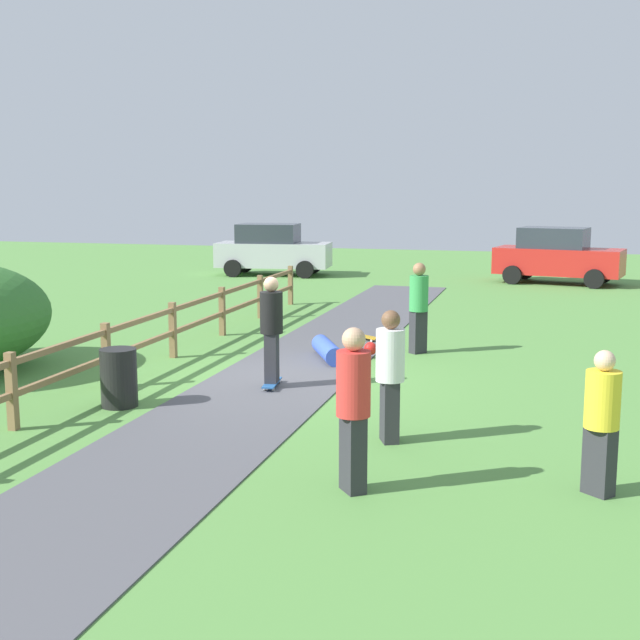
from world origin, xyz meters
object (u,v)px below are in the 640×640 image
skater_fallen (331,350)px  bystander_green (419,303)px  skateboard_loose (365,337)px  bystander_red (353,401)px  parked_car_silver (272,250)px  bystander_yellow (602,416)px  skater_riding (271,326)px  parked_car_red (557,256)px  bystander_white (390,370)px  trash_bin (119,378)px

skater_fallen → bystander_green: 2.07m
skater_fallen → skateboard_loose: 2.20m
bystander_red → parked_car_silver: parked_car_silver is taller
bystander_yellow → bystander_red: (-2.63, -0.63, 0.14)m
skateboard_loose → skater_fallen: bearing=-95.2°
skater_fallen → parked_car_silver: bearing=112.8°
skater_riding → parked_car_red: size_ratio=0.42×
bystander_white → bystander_yellow: bearing=-26.4°
skateboard_loose → parked_car_silver: (-6.27, 12.23, 0.87)m
skater_fallen → bystander_yellow: bearing=-52.9°
skater_riding → parked_car_silver: size_ratio=0.43×
skateboard_loose → bystander_green: size_ratio=0.42×
bystander_green → parked_car_red: size_ratio=0.41×
bystander_red → trash_bin: bearing=149.0°
bystander_yellow → bystander_white: 2.88m
trash_bin → skater_riding: skater_riding is taller
bystander_green → skater_riding: bearing=-117.8°
bystander_yellow → parked_car_silver: bearing=117.5°
bystander_red → parked_car_silver: 22.70m
skateboard_loose → bystander_red: bearing=-78.5°
skateboard_loose → parked_car_silver: parked_car_silver is taller
trash_bin → bystander_red: size_ratio=0.49×
bystander_green → bystander_red: bearing=-86.3°
skater_fallen → bystander_red: (2.03, -6.79, 0.83)m
skateboard_loose → bystander_red: 9.21m
skateboard_loose → bystander_green: bystander_green is taller
skateboard_loose → bystander_white: bearing=-75.1°
trash_bin → bystander_green: bystander_green is taller
bystander_green → parked_car_red: 13.57m
bystander_red → parked_car_silver: bearing=110.9°
bystander_red → skater_riding: bearing=119.1°
bystander_white → bystander_red: bearing=-91.4°
skater_fallen → parked_car_silver: parked_car_silver is taller
skateboard_loose → parked_car_silver: 13.77m
skater_riding → parked_car_red: parked_car_red is taller
bystander_green → parked_car_silver: (-7.58, 13.28, -0.06)m
skateboard_loose → bystander_yellow: size_ratio=0.47×
skateboard_loose → parked_car_red: parked_car_red is taller
skateboard_loose → parked_car_silver: size_ratio=0.18×
skater_riding → bystander_yellow: skater_riding is taller
trash_bin → bystander_red: bearing=-31.0°
skater_fallen → bystander_yellow: bystander_yellow is taller
skater_fallen → bystander_green: bystander_green is taller
trash_bin → parked_car_red: 19.74m
parked_car_red → bystander_red: bearing=-95.9°
trash_bin → skateboard_loose: size_ratio=1.17×
bystander_green → bystander_white: (0.56, -6.02, -0.04)m
skater_riding → bystander_yellow: 6.25m
bystander_green → bystander_yellow: bearing=-66.7°
bystander_green → skater_fallen: bearing=-143.0°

